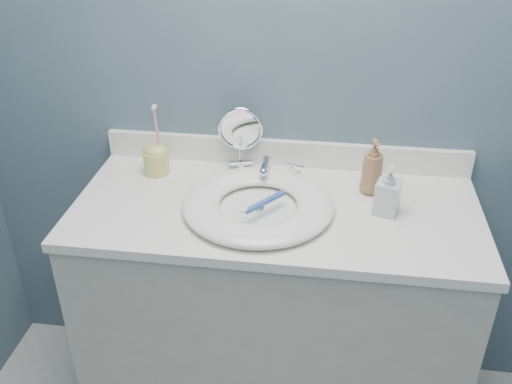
% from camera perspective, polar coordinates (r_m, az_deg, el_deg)
% --- Properties ---
extents(back_wall, '(2.20, 0.02, 2.40)m').
position_cam_1_polar(back_wall, '(1.83, 3.15, 11.81)').
color(back_wall, '#485C6C').
rests_on(back_wall, ground).
extents(vanity_cabinet, '(1.20, 0.55, 0.85)m').
position_cam_1_polar(vanity_cabinet, '(1.99, 1.77, -12.53)').
color(vanity_cabinet, beige).
rests_on(vanity_cabinet, ground).
extents(countertop, '(1.22, 0.57, 0.03)m').
position_cam_1_polar(countertop, '(1.72, 2.00, -1.78)').
color(countertop, white).
rests_on(countertop, vanity_cabinet).
extents(backsplash, '(1.22, 0.02, 0.09)m').
position_cam_1_polar(backsplash, '(1.92, 2.89, 3.90)').
color(backsplash, white).
rests_on(backsplash, countertop).
extents(basin, '(0.45, 0.45, 0.04)m').
position_cam_1_polar(basin, '(1.68, 0.21, -1.22)').
color(basin, white).
rests_on(basin, countertop).
extents(drain, '(0.04, 0.04, 0.01)m').
position_cam_1_polar(drain, '(1.69, 0.21, -1.65)').
color(drain, silver).
rests_on(drain, countertop).
extents(faucet, '(0.25, 0.13, 0.07)m').
position_cam_1_polar(faucet, '(1.85, 1.04, 2.20)').
color(faucet, silver).
rests_on(faucet, countertop).
extents(makeup_mirror, '(0.15, 0.08, 0.22)m').
position_cam_1_polar(makeup_mirror, '(1.87, -1.56, 5.65)').
color(makeup_mirror, silver).
rests_on(makeup_mirror, countertop).
extents(soap_bottle_amber, '(0.08, 0.08, 0.18)m').
position_cam_1_polar(soap_bottle_amber, '(1.77, 11.58, 2.50)').
color(soap_bottle_amber, '#946643').
rests_on(soap_bottle_amber, countertop).
extents(soap_bottle_clear, '(0.08, 0.08, 0.15)m').
position_cam_1_polar(soap_bottle_clear, '(1.69, 13.07, 0.19)').
color(soap_bottle_clear, silver).
rests_on(soap_bottle_clear, countertop).
extents(toothbrush_holder, '(0.08, 0.08, 0.24)m').
position_cam_1_polar(toothbrush_holder, '(1.89, -9.97, 3.37)').
color(toothbrush_holder, '#D1C968').
rests_on(toothbrush_holder, countertop).
extents(toothbrush_lying, '(0.12, 0.14, 0.02)m').
position_cam_1_polar(toothbrush_lying, '(1.64, 0.73, -1.09)').
color(toothbrush_lying, '#3356B4').
rests_on(toothbrush_lying, basin).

